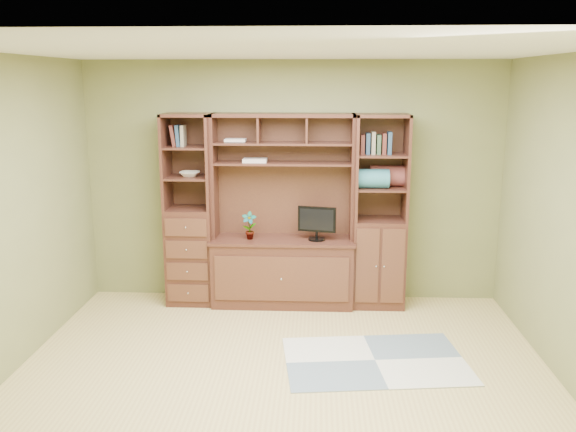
# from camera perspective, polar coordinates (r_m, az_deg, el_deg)

# --- Properties ---
(room) EXTENTS (4.60, 4.10, 2.64)m
(room) POSITION_cam_1_polar(r_m,az_deg,el_deg) (4.69, -0.57, -0.81)
(room) COLOR #D8BB71
(room) RESTS_ON ground
(center_hutch) EXTENTS (1.54, 0.53, 2.05)m
(center_hutch) POSITION_cam_1_polar(r_m,az_deg,el_deg) (6.44, -0.51, 0.39)
(center_hutch) COLOR #432117
(center_hutch) RESTS_ON ground
(left_tower) EXTENTS (0.50, 0.45, 2.05)m
(left_tower) POSITION_cam_1_polar(r_m,az_deg,el_deg) (6.61, -9.17, 0.55)
(left_tower) COLOR #432117
(left_tower) RESTS_ON ground
(right_tower) EXTENTS (0.55, 0.45, 2.05)m
(right_tower) POSITION_cam_1_polar(r_m,az_deg,el_deg) (6.51, 8.56, 0.37)
(right_tower) COLOR #432117
(right_tower) RESTS_ON ground
(rug) EXTENTS (1.66, 1.21, 0.01)m
(rug) POSITION_cam_1_polar(r_m,az_deg,el_deg) (5.49, 8.14, -13.23)
(rug) COLOR #A9AFAE
(rug) RESTS_ON ground
(monitor) EXTENTS (0.44, 0.27, 0.50)m
(monitor) POSITION_cam_1_polar(r_m,az_deg,el_deg) (6.41, 2.72, -0.11)
(monitor) COLOR black
(monitor) RESTS_ON center_hutch
(orchid) EXTENTS (0.16, 0.11, 0.30)m
(orchid) POSITION_cam_1_polar(r_m,az_deg,el_deg) (6.47, -3.65, -0.91)
(orchid) COLOR brown
(orchid) RESTS_ON center_hutch
(magazines) EXTENTS (0.25, 0.18, 0.04)m
(magazines) POSITION_cam_1_polar(r_m,az_deg,el_deg) (6.46, -3.10, 5.23)
(magazines) COLOR beige
(magazines) RESTS_ON center_hutch
(bowl) EXTENTS (0.21, 0.21, 0.05)m
(bowl) POSITION_cam_1_polar(r_m,az_deg,el_deg) (6.54, -9.18, 3.90)
(bowl) COLOR silver
(bowl) RESTS_ON left_tower
(blanket_teal) EXTENTS (0.35, 0.20, 0.20)m
(blanket_teal) POSITION_cam_1_polar(r_m,az_deg,el_deg) (6.38, 7.88, 3.49)
(blanket_teal) COLOR teal
(blanket_teal) RESTS_ON right_tower
(blanket_red) EXTENTS (0.40, 0.22, 0.22)m
(blanket_red) POSITION_cam_1_polar(r_m,az_deg,el_deg) (6.53, 9.40, 3.73)
(blanket_red) COLOR brown
(blanket_red) RESTS_ON right_tower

